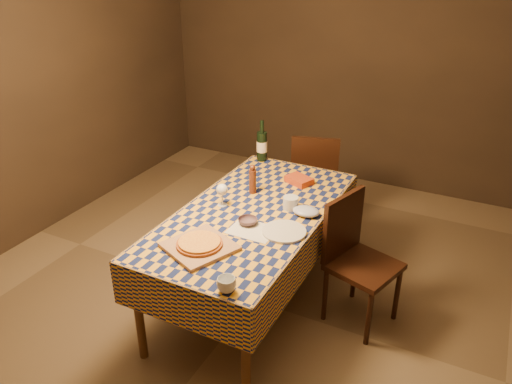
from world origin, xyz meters
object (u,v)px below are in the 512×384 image
Objects in this scene: chair_right at (355,253)px; white_plate at (284,232)px; cutting_board at (200,247)px; bowl at (248,221)px; chair_far at (315,175)px; wine_bottle at (262,146)px; dining_table at (253,221)px; pizza at (199,243)px.

white_plate is at bearing -137.82° from chair_right.
cutting_board is at bearing -133.94° from white_plate.
chair_far is (-0.06, 1.44, -0.27)m from bowl.
wine_bottle is 1.22m from white_plate.
dining_table is 0.95m from wine_bottle.
cutting_board reaches higher than dining_table.
cutting_board is 0.03m from pizza.
dining_table is 5.55× the size of pizza.
bowl is (0.12, 0.39, 0.01)m from cutting_board.
dining_table is 0.20m from bowl.
cutting_board is 1.85m from chair_far.
cutting_board is 1.11× the size of pizza.
pizza is at bearing -133.94° from white_plate.
bowl is 0.45× the size of white_plate.
chair_far is (-0.32, 1.44, -0.26)m from white_plate.
chair_far is at bearing 90.72° from dining_table.
dining_table is 5.22× the size of wine_bottle.
chair_far is (0.06, 1.84, -0.28)m from pizza.
wine_bottle is at bearing -128.44° from chair_far.
pizza is 0.41m from bowl.
wine_bottle is (-0.27, 1.41, 0.12)m from cutting_board.
wine_bottle is at bearing 111.34° from bowl.
white_plate is 1.49m from chair_far.
pizza reaches higher than cutting_board.
cutting_board reaches higher than white_plate.
white_plate is (0.31, -0.16, 0.08)m from dining_table.
wine_bottle is (-0.27, 1.41, 0.10)m from pizza.
chair_right is (0.69, 0.19, -0.17)m from dining_table.
chair_far is at bearing 51.56° from wine_bottle.
chair_far reaches higher than dining_table.
bowl is 0.26m from white_plate.
dining_table is 0.57m from cutting_board.
chair_far is at bearing 88.10° from cutting_board.
white_plate is at bearing 1.63° from bowl.
white_plate is 0.58m from chair_right.
pizza reaches higher than bowl.
bowl is at bearing -68.66° from wine_bottle.
bowl reaches higher than white_plate.
pizza is 1.16× the size of white_plate.
chair_far is at bearing 123.09° from chair_right.
chair_right reaches higher than white_plate.
chair_right is (0.77, 0.75, -0.26)m from cutting_board.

